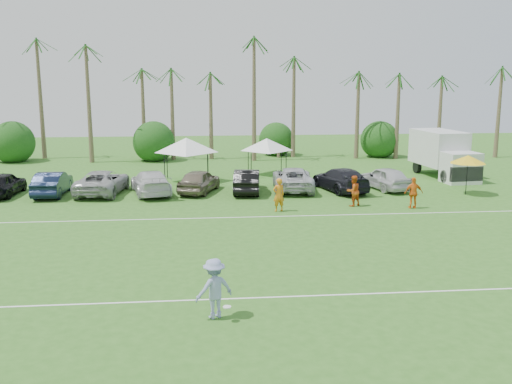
{
  "coord_description": "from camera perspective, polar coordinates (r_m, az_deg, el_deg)",
  "views": [
    {
      "loc": [
        -1.5,
        -17.17,
        7.77
      ],
      "look_at": [
        1.41,
        13.23,
        1.6
      ],
      "focal_mm": 40.0,
      "sensor_mm": 36.0,
      "label": 1
    }
  ],
  "objects": [
    {
      "name": "parked_car_0",
      "position": [
        41.5,
        -24.0,
        0.76
      ],
      "size": [
        2.13,
        4.8,
        1.61
      ],
      "primitive_type": "imported",
      "rotation": [
        0.0,
        0.0,
        3.09
      ],
      "color": "black",
      "rests_on": "ground"
    },
    {
      "name": "bush_tree_1",
      "position": [
        56.66,
        -10.03,
        5.2
      ],
      "size": [
        4.0,
        4.0,
        4.0
      ],
      "color": "brown",
      "rests_on": "ground"
    },
    {
      "name": "palm_tree_8",
      "position": [
        57.04,
        9.43,
        10.98
      ],
      "size": [
        2.4,
        2.4,
        8.9
      ],
      "color": "brown",
      "rests_on": "ground"
    },
    {
      "name": "bush_tree_0",
      "position": [
        59.13,
        -22.73,
        4.74
      ],
      "size": [
        4.0,
        4.0,
        4.0
      ],
      "color": "brown",
      "rests_on": "ground"
    },
    {
      "name": "palm_tree_4",
      "position": [
        55.23,
        -8.21,
        11.01
      ],
      "size": [
        2.4,
        2.4,
        8.9
      ],
      "color": "brown",
      "rests_on": "ground"
    },
    {
      "name": "parked_car_2",
      "position": [
        39.93,
        -15.09,
        0.97
      ],
      "size": [
        3.34,
        6.06,
        1.61
      ],
      "primitive_type": "imported",
      "rotation": [
        0.0,
        0.0,
        3.02
      ],
      "color": "#A9A9A9",
      "rests_on": "ground"
    },
    {
      "name": "canopy_tent_right",
      "position": [
        45.78,
        1.09,
        5.38
      ],
      "size": [
        4.26,
        4.26,
        3.45
      ],
      "color": "black",
      "rests_on": "ground"
    },
    {
      "name": "sideline_player_c",
      "position": [
        35.47,
        15.48,
        -0.09
      ],
      "size": [
        1.14,
        0.53,
        1.9
      ],
      "primitive_type": "imported",
      "rotation": [
        0.0,
        0.0,
        3.08
      ],
      "color": "orange",
      "rests_on": "ground"
    },
    {
      "name": "market_umbrella",
      "position": [
        40.55,
        20.44,
        3.08
      ],
      "size": [
        2.4,
        2.4,
        2.67
      ],
      "color": "black",
      "rests_on": "ground"
    },
    {
      "name": "parked_car_8",
      "position": [
        41.09,
        12.77,
        1.37
      ],
      "size": [
        3.0,
        5.04,
        1.61
      ],
      "primitive_type": "imported",
      "rotation": [
        0.0,
        0.0,
        3.39
      ],
      "color": "silver",
      "rests_on": "ground"
    },
    {
      "name": "sideline_player_b",
      "position": [
        35.3,
        9.7,
        0.11
      ],
      "size": [
        1.13,
        1.03,
        1.89
      ],
      "primitive_type": "imported",
      "rotation": [
        0.0,
        0.0,
        3.56
      ],
      "color": "#CC5116",
      "rests_on": "ground"
    },
    {
      "name": "box_truck",
      "position": [
        47.25,
        18.26,
        3.73
      ],
      "size": [
        3.27,
        7.18,
        3.59
      ],
      "rotation": [
        0.0,
        0.0,
        0.1
      ],
      "color": "silver",
      "rests_on": "ground"
    },
    {
      "name": "sideline_player_a",
      "position": [
        33.45,
        2.28,
        -0.28
      ],
      "size": [
        0.83,
        0.66,
        1.99
      ],
      "primitive_type": "imported",
      "rotation": [
        0.0,
        0.0,
        3.42
      ],
      "color": "orange",
      "rests_on": "ground"
    },
    {
      "name": "bush_tree_3",
      "position": [
        59.13,
        11.83,
        5.38
      ],
      "size": [
        4.0,
        4.0,
        4.0
      ],
      "color": "brown",
      "rests_on": "ground"
    },
    {
      "name": "parked_car_4",
      "position": [
        39.19,
        -5.71,
        1.12
      ],
      "size": [
        3.31,
        5.07,
        1.61
      ],
      "primitive_type": "imported",
      "rotation": [
        0.0,
        0.0,
        2.82
      ],
      "color": "#7A6D59",
      "rests_on": "ground"
    },
    {
      "name": "parked_car_7",
      "position": [
        39.97,
        8.44,
        1.26
      ],
      "size": [
        3.48,
        5.91,
        1.61
      ],
      "primitive_type": "imported",
      "rotation": [
        0.0,
        0.0,
        3.38
      ],
      "color": "black",
      "rests_on": "ground"
    },
    {
      "name": "parked_car_6",
      "position": [
        39.85,
        3.7,
        1.33
      ],
      "size": [
        3.19,
        6.0,
        1.61
      ],
      "primitive_type": "imported",
      "rotation": [
        0.0,
        0.0,
        3.05
      ],
      "color": "silver",
      "rests_on": "ground"
    },
    {
      "name": "parked_car_3",
      "position": [
        39.08,
        -10.49,
        0.96
      ],
      "size": [
        3.44,
        5.9,
        1.61
      ],
      "primitive_type": "imported",
      "rotation": [
        0.0,
        0.0,
        3.37
      ],
      "color": "silver",
      "rests_on": "ground"
    },
    {
      "name": "palm_tree_6",
      "position": [
        55.46,
        0.23,
        12.91
      ],
      "size": [
        2.4,
        2.4,
        10.9
      ],
      "color": "brown",
      "rests_on": "ground"
    },
    {
      "name": "parked_car_5",
      "position": [
        38.99,
        -0.92,
        1.13
      ],
      "size": [
        2.2,
        5.02,
        1.61
      ],
      "primitive_type": "imported",
      "rotation": [
        0.0,
        0.0,
        3.04
      ],
      "color": "black",
      "rests_on": "ground"
    },
    {
      "name": "palm_tree_5",
      "position": [
        55.19,
        -4.0,
        12.0
      ],
      "size": [
        2.4,
        2.4,
        9.9
      ],
      "color": "brown",
      "rests_on": "ground"
    },
    {
      "name": "palm_tree_10",
      "position": [
        60.38,
        18.92,
        12.19
      ],
      "size": [
        2.4,
        2.4,
        10.9
      ],
      "color": "brown",
      "rests_on": "ground"
    },
    {
      "name": "palm_tree_11",
      "position": [
        62.14,
        22.42,
        12.7
      ],
      "size": [
        2.4,
        2.4,
        11.9
      ],
      "color": "brown",
      "rests_on": "ground"
    },
    {
      "name": "canopy_tent_left",
      "position": [
        42.95,
        -6.99,
        5.4
      ],
      "size": [
        4.8,
        4.8,
        3.89
      ],
      "color": "black",
      "rests_on": "ground"
    },
    {
      "name": "bush_tree_2",
      "position": [
        56.98,
        2.14,
        5.4
      ],
      "size": [
        4.0,
        4.0,
        4.0
      ],
      "color": "brown",
      "rests_on": "ground"
    },
    {
      "name": "field_lines",
      "position": [
        26.38,
        -1.97,
        -5.7
      ],
      "size": [
        80.0,
        12.1,
        0.01
      ],
      "color": "white",
      "rests_on": "ground"
    },
    {
      "name": "palm_tree_9",
      "position": [
        58.52,
        14.3,
        11.65
      ],
      "size": [
        2.4,
        2.4,
        9.9
      ],
      "color": "brown",
      "rests_on": "ground"
    },
    {
      "name": "palm_tree_7",
      "position": [
        56.03,
        4.43,
        13.73
      ],
      "size": [
        2.4,
        2.4,
        11.9
      ],
      "color": "brown",
      "rests_on": "ground"
    },
    {
      "name": "palm_tree_2",
      "position": [
        56.18,
        -16.64,
        12.43
      ],
      "size": [
        2.4,
        2.4,
        10.9
      ],
      "color": "brown",
      "rests_on": "ground"
    },
    {
      "name": "parked_car_1",
      "position": [
        40.41,
        -19.7,
        0.82
      ],
      "size": [
        1.7,
        4.88,
        1.61
      ],
      "primitive_type": "imported",
      "rotation": [
        0.0,
        0.0,
        3.14
      ],
      "color": "#101B33",
      "rests_on": "ground"
    },
    {
      "name": "palm_tree_3",
      "position": [
        55.6,
        -12.53,
        13.52
      ],
      "size": [
        2.4,
        2.4,
        11.9
      ],
      "color": "brown",
      "rests_on": "ground"
    },
    {
      "name": "palm_tree_1",
      "position": [
        57.31,
        -21.59,
        11.22
      ],
      "size": [
        2.4,
        2.4,
        9.9
      ],
      "color": "brown",
      "rests_on": "ground"
    },
    {
      "name": "ground",
      "position": [
        18.91,
        -0.44,
        -12.85
      ],
      "size": [
        120.0,
        120.0,
        0.0
      ],
      "primitive_type": "plane",
      "color": "#31661E",
      "rests_on": "ground"
    },
    {
      "name": "frisbee_player",
      "position": [
        18.89,
        -4.2,
        -9.6
      ],
      "size": [
        1.49,
        1.22,
        2.01
      ],
      "rotation": [
        0.0,
        0.0,
        3.58
      ],
      "color": "#8A96C4",
      "rests_on": "ground"
    }
  ]
}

